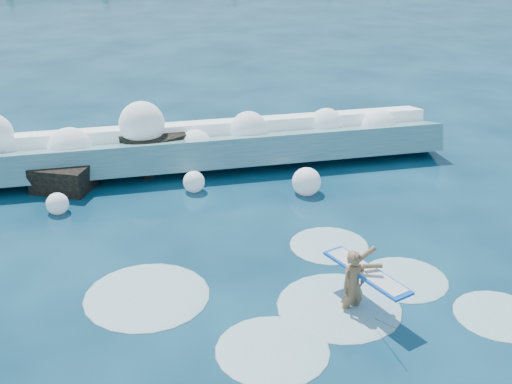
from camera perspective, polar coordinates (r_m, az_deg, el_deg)
ground at (r=14.01m, az=-4.23°, el=-8.35°), size 200.00×200.00×0.00m
breaking_wave at (r=20.21m, az=-7.93°, el=3.76°), size 17.31×2.73×1.49m
rock_cluster at (r=19.92m, az=-17.73°, el=2.07°), size 7.94×3.12×1.22m
surfer_with_board at (r=13.13m, az=8.91°, el=-8.03°), size 1.22×2.80×1.58m
wave_spray at (r=19.83m, az=-8.90°, el=4.64°), size 15.15×4.27×2.13m
surf_foam at (r=13.57m, az=3.49°, el=-9.51°), size 9.08×5.60×0.13m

